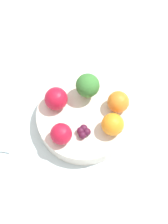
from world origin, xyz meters
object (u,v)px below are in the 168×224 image
Objects in this scene: orange_front at (113,124)px; orange_back at (118,102)px; bowl at (84,118)px; apple_red at (61,134)px; grape_cluster at (83,131)px; broccoli at (88,86)px; apple_green at (56,99)px.

orange_front is 1.00× the size of orange_back.
orange_front is (-0.03, -0.07, 0.05)m from bowl.
apple_red is 0.11m from orange_front.
broccoli is at bearing 2.48° from grape_cluster.
apple_green is 0.14m from orange_back.
apple_red is (-0.07, 0.04, 0.04)m from bowl.
bowl is at bearing 6.96° from grape_cluster.
apple_red reaches higher than grape_cluster.
apple_red is (-0.12, 0.04, -0.02)m from broccoli.
orange_back is (0.03, -0.07, 0.05)m from bowl.
apple_green is at bearing 18.56° from apple_red.
broccoli is 1.30× the size of apple_green.
apple_red is at bearing 149.64° from bowl.
broccoli is 0.08m from orange_back.
apple_green is at bearing 49.15° from grape_cluster.
grape_cluster is at bearing 107.94° from orange_front.
broccoli is 1.45× the size of apple_red.
apple_red is 1.40× the size of grape_cluster.
bowl is at bearing -102.85° from apple_green.
broccoli reaches higher than apple_red.
broccoli is at bearing 73.34° from orange_back.
apple_red is 0.15m from orange_back.
grape_cluster is at bearing -173.04° from bowl.
grape_cluster is (0.02, -0.04, -0.01)m from apple_red.
orange_front and orange_back have the same top height.
bowl is at bearing 68.01° from orange_front.
orange_front is at bearing -111.99° from bowl.
apple_red is at bearing -161.44° from apple_green.
orange_back reaches higher than apple_red.
apple_green reaches higher than grape_cluster.
apple_green reaches higher than bowl.
bowl is 0.09m from orange_back.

